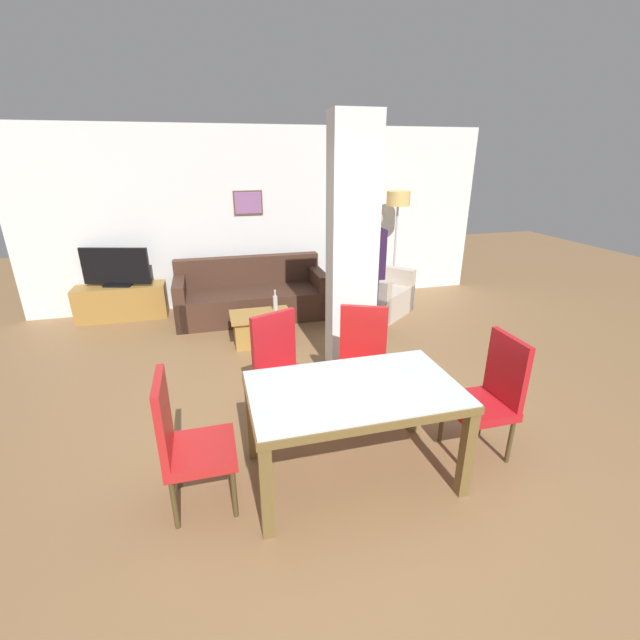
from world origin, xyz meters
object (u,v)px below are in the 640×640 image
tv_screen (116,268)px  standing_person (372,265)px  dining_table (354,407)px  bottle (275,302)px  floor_lamp (398,209)px  dining_chair_far_left (282,366)px  tv_stand (122,302)px  coffee_table (261,328)px  dining_chair_head_right (490,393)px  sofa (252,297)px  dining_chair_far_right (362,358)px  armchair (373,294)px  dining_chair_head_left (186,440)px

tv_screen → standing_person: 3.66m
dining_table → tv_screen: size_ratio=1.59×
bottle → floor_lamp: bearing=27.6°
dining_chair_far_left → tv_stand: size_ratio=0.80×
dining_chair_far_left → coffee_table: size_ratio=1.31×
dining_chair_head_right → bottle: dining_chair_head_right is taller
dining_table → dining_chair_head_right: size_ratio=1.49×
sofa → tv_screen: (-1.87, 0.38, 0.49)m
dining_chair_far_right → bottle: dining_chair_far_right is taller
dining_table → coffee_table: dining_table is taller
tv_stand → dining_chair_far_left: bearing=-59.8°
dining_chair_head_right → bottle: (-1.27, 2.73, -0.04)m
sofa → tv_screen: 1.97m
sofa → dining_chair_head_right: bearing=112.0°
dining_chair_far_right → armchair: (1.10, 2.48, -0.24)m
sofa → standing_person: 1.95m
dining_chair_head_right → dining_table: bearing=90.0°
sofa → bottle: sofa is taller
dining_chair_head_left → dining_chair_far_left: size_ratio=1.00×
coffee_table → tv_stand: size_ratio=0.61×
dining_chair_head_left → bottle: size_ratio=3.74×
dining_chair_far_right → armchair: 2.72m
dining_table → bottle: (-0.13, 2.73, -0.10)m
dining_chair_far_left → tv_screen: tv_screen is taller
dining_chair_far_right → armchair: size_ratio=0.79×
dining_chair_head_left → tv_screen: size_ratio=1.07×
dining_table → dining_chair_head_left: (-1.17, 0.00, -0.06)m
dining_chair_head_left → standing_person: standing_person is taller
tv_stand → coffee_table: bearing=-37.0°
tv_stand → floor_lamp: 4.43m
dining_chair_far_left → dining_chair_head_right: 1.74m
dining_chair_head_left → bottle: bearing=159.1°
armchair → coffee_table: bearing=-18.5°
standing_person → dining_chair_far_right: bearing=158.0°
dining_chair_head_left → sofa: bearing=167.3°
dining_chair_far_left → bottle: size_ratio=3.74×
standing_person → tv_screen: bearing=68.3°
coffee_table → armchair: bearing=20.9°
coffee_table → floor_lamp: floor_lamp is taller
dining_chair_head_right → tv_screen: (-3.35, 4.04, 0.24)m
tv_stand → tv_screen: 0.52m
dining_table → dining_chair_far_left: (-0.37, 0.87, -0.06)m
dining_chair_far_right → dining_chair_head_right: bearing=156.3°
dining_chair_far_right → bottle: size_ratio=3.74×
tv_stand → dining_chair_head_left: bearing=-75.5°
dining_table → dining_chair_head_right: dining_chair_head_right is taller
sofa → bottle: bearing=102.9°
dining_chair_head_left → dining_table: bearing=90.0°
dining_chair_head_left → dining_chair_head_right: (2.31, 0.00, 0.00)m
dining_chair_head_right → floor_lamp: (0.90, 3.86, 0.95)m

